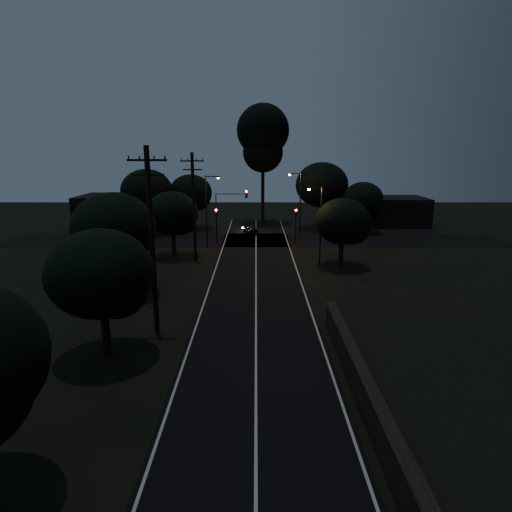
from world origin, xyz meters
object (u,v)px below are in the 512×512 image
object	(u,v)px
signal_right	(296,220)
streetlight_c	(319,221)
utility_pole_far	(194,206)
streetlight_b	(299,200)
streetlight_a	(208,206)
signal_left	(216,220)
signal_mast	(231,207)
utility_pole_mid	(152,240)
tall_pine	(263,138)
car	(251,230)

from	to	relation	value
signal_right	streetlight_c	bearing A→B (deg)	-82.98
utility_pole_far	streetlight_b	world-z (taller)	utility_pole_far
signal_right	streetlight_a	size ratio (longest dim) A/B	0.51
signal_left	signal_mast	size ratio (longest dim) A/B	0.66
utility_pole_mid	streetlight_a	xyz separation A→B (m)	(0.69, 23.00, -1.10)
utility_pole_far	signal_mast	bearing A→B (deg)	68.89
streetlight_b	streetlight_c	size ratio (longest dim) A/B	1.07
signal_right	streetlight_c	xyz separation A→B (m)	(1.23, -9.99, 1.51)
signal_mast	streetlight_a	bearing A→B (deg)	-140.23
tall_pine	signal_right	distance (m)	18.16
signal_right	streetlight_a	world-z (taller)	streetlight_a
utility_pole_far	signal_right	size ratio (longest dim) A/B	2.56
utility_pole_far	signal_right	bearing A→B (deg)	37.00
signal_left	signal_right	size ratio (longest dim) A/B	1.00
signal_mast	utility_pole_far	bearing A→B (deg)	-111.11
signal_left	signal_mast	xyz separation A→B (m)	(1.69, 0.00, 1.50)
signal_right	streetlight_c	world-z (taller)	streetlight_c
streetlight_b	streetlight_c	world-z (taller)	streetlight_b
utility_pole_mid	signal_mast	size ratio (longest dim) A/B	1.76
signal_right	car	distance (m)	8.33
utility_pole_mid	car	world-z (taller)	utility_pole_mid
utility_pole_mid	streetlight_c	xyz separation A→B (m)	(11.83, 15.00, -1.39)
signal_left	streetlight_c	world-z (taller)	streetlight_c
signal_mast	streetlight_b	size ratio (longest dim) A/B	0.78
signal_mast	streetlight_b	world-z (taller)	streetlight_b
streetlight_c	utility_pole_far	bearing A→B (deg)	170.40
signal_left	streetlight_b	size ratio (longest dim) A/B	0.51
tall_pine	signal_mast	xyz separation A→B (m)	(-3.91, -15.01, -8.06)
utility_pole_far	streetlight_b	size ratio (longest dim) A/B	1.31
utility_pole_mid	tall_pine	xyz separation A→B (m)	(7.00, 40.00, 6.66)
tall_pine	signal_mast	distance (m)	17.48
tall_pine	streetlight_c	size ratio (longest dim) A/B	2.29
streetlight_c	signal_right	bearing A→B (deg)	97.02
tall_pine	streetlight_c	world-z (taller)	tall_pine
signal_right	streetlight_b	distance (m)	4.45
signal_left	car	world-z (taller)	signal_left
utility_pole_mid	signal_right	size ratio (longest dim) A/B	2.68
signal_mast	streetlight_a	xyz separation A→B (m)	(-2.39, -1.99, 0.30)
tall_pine	car	xyz separation A→B (m)	(-1.70, -9.00, -11.85)
signal_mast	signal_right	bearing A→B (deg)	-0.03
streetlight_b	car	xyz separation A→B (m)	(-6.01, 2.00, -4.09)
signal_mast	streetlight_b	bearing A→B (deg)	25.99
tall_pine	streetlight_c	distance (m)	26.70
car	signal_right	bearing A→B (deg)	111.69
utility_pole_mid	utility_pole_far	world-z (taller)	utility_pole_mid
car	utility_pole_far	bearing A→B (deg)	49.56
signal_left	car	bearing A→B (deg)	57.02
signal_left	car	distance (m)	7.52
utility_pole_far	car	bearing A→B (deg)	69.26
signal_mast	streetlight_a	world-z (taller)	streetlight_a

